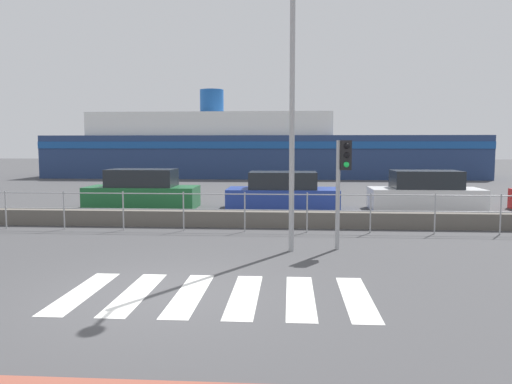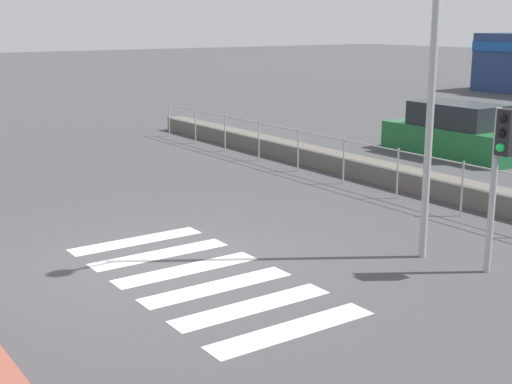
{
  "view_description": "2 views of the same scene",
  "coord_description": "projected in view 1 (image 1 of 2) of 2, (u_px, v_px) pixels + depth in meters",
  "views": [
    {
      "loc": [
        2.14,
        -7.84,
        2.43
      ],
      "look_at": [
        1.46,
        2.0,
        1.5
      ],
      "focal_mm": 35.0,
      "sensor_mm": 36.0,
      "label": 1
    },
    {
      "loc": [
        9.77,
        -5.1,
        3.78
      ],
      "look_at": [
        0.97,
        1.0,
        1.2
      ],
      "focal_mm": 50.0,
      "sensor_mm": 36.0,
      "label": 2
    }
  ],
  "objects": [
    {
      "name": "streetlamp",
      "position": [
        292.0,
        76.0,
        10.89
      ],
      "size": [
        0.32,
        1.23,
        6.37
      ],
      "color": "#9EA0A3",
      "rests_on": "ground_plane"
    },
    {
      "name": "traffic_light_far",
      "position": [
        343.0,
        170.0,
        11.48
      ],
      "size": [
        0.34,
        0.32,
        2.54
      ],
      "color": "#9EA0A3",
      "rests_on": "ground_plane"
    },
    {
      "name": "ground_plane",
      "position": [
        159.0,
        294.0,
        8.16
      ],
      "size": [
        160.0,
        160.0,
        0.0
      ],
      "primitive_type": "plane",
      "color": "#424244"
    },
    {
      "name": "seawall",
      "position": [
        219.0,
        218.0,
        14.97
      ],
      "size": [
        25.23,
        0.55,
        0.47
      ],
      "color": "#605B54",
      "rests_on": "ground_plane"
    },
    {
      "name": "parked_car_white",
      "position": [
        425.0,
        193.0,
        18.71
      ],
      "size": [
        4.1,
        1.71,
        1.48
      ],
      "color": "silver",
      "rests_on": "ground_plane"
    },
    {
      "name": "crosswalk",
      "position": [
        217.0,
        295.0,
        8.09
      ],
      "size": [
        4.95,
        2.4,
        0.01
      ],
      "color": "silver",
      "rests_on": "ground_plane"
    },
    {
      "name": "ferry_boat",
      "position": [
        252.0,
        150.0,
        38.27
      ],
      "size": [
        32.27,
        6.35,
        6.64
      ],
      "color": "navy",
      "rests_on": "ground_plane"
    },
    {
      "name": "parked_car_green",
      "position": [
        142.0,
        191.0,
        19.45
      ],
      "size": [
        4.28,
        1.7,
        1.5
      ],
      "color": "#1E6633",
      "rests_on": "ground_plane"
    },
    {
      "name": "parked_car_blue",
      "position": [
        283.0,
        193.0,
        19.08
      ],
      "size": [
        4.23,
        1.82,
        1.42
      ],
      "color": "#233D9E",
      "rests_on": "ground_plane"
    },
    {
      "name": "harbor_fence",
      "position": [
        214.0,
        205.0,
        14.06
      ],
      "size": [
        22.74,
        0.04,
        1.11
      ],
      "color": "#9EA0A3",
      "rests_on": "ground_plane"
    }
  ]
}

